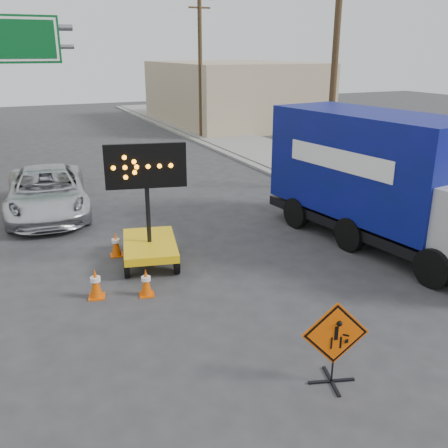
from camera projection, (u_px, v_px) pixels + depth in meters
ground at (282, 368)px, 9.04m from camera, size 100.00×100.00×0.00m
curb_right at (254, 165)px, 24.73m from camera, size 0.40×60.00×0.12m
sidewalk_right at (293, 161)px, 25.62m from camera, size 4.00×60.00×0.15m
building_right_far at (232, 93)px, 39.16m from camera, size 10.00×14.00×4.60m
utility_pole_near at (334, 71)px, 19.21m from camera, size 1.80×0.26×9.00m
utility_pole_far at (200, 63)px, 31.27m from camera, size 1.80×0.26×9.00m
construction_sign at (335, 341)px, 8.38m from camera, size 1.13×0.81×1.55m
arrow_board at (149, 238)px, 13.28m from camera, size 2.03×2.54×3.26m
pickup_truck at (47, 192)px, 17.33m from camera, size 3.16×5.97×1.60m
box_truck at (383, 187)px, 14.35m from camera, size 3.40×8.23×3.78m
cone_a at (146, 282)px, 11.62m from camera, size 0.40×0.40×0.67m
cone_b at (96, 283)px, 11.50m from camera, size 0.45×0.45×0.73m
cone_c at (116, 244)px, 13.88m from camera, size 0.40×0.40×0.70m
cone_d at (72, 217)px, 16.17m from camera, size 0.40×0.40×0.66m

